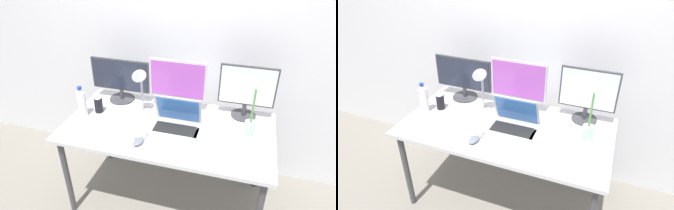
% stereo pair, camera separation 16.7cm
% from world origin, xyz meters
% --- Properties ---
extents(ground_plane, '(16.00, 16.00, 0.00)m').
position_xyz_m(ground_plane, '(0.00, 0.00, 0.00)').
color(ground_plane, gray).
extents(wall_back, '(7.00, 0.08, 2.60)m').
position_xyz_m(wall_back, '(0.00, 0.59, 1.30)').
color(wall_back, silver).
rests_on(wall_back, ground).
extents(work_desk, '(1.54, 0.81, 0.74)m').
position_xyz_m(work_desk, '(0.00, 0.00, 0.68)').
color(work_desk, '#424247').
rests_on(work_desk, ground).
extents(monitor_left, '(0.50, 0.21, 0.36)m').
position_xyz_m(monitor_left, '(-0.49, 0.28, 0.94)').
color(monitor_left, '#38383D').
rests_on(monitor_left, work_desk).
extents(monitor_center, '(0.45, 0.18, 0.41)m').
position_xyz_m(monitor_center, '(-0.00, 0.27, 0.97)').
color(monitor_center, silver).
rests_on(monitor_center, work_desk).
extents(monitor_right, '(0.42, 0.19, 0.42)m').
position_xyz_m(monitor_right, '(0.53, 0.29, 0.97)').
color(monitor_right, '#38383D').
rests_on(monitor_right, work_desk).
extents(laptop_silver, '(0.34, 0.25, 0.25)m').
position_xyz_m(laptop_silver, '(0.07, -0.01, 0.80)').
color(laptop_silver, '#B7B7BC').
rests_on(laptop_silver, work_desk).
extents(keyboard_main, '(0.42, 0.15, 0.02)m').
position_xyz_m(keyboard_main, '(-0.32, -0.16, 0.75)').
color(keyboard_main, '#B2B2B7').
rests_on(keyboard_main, work_desk).
extents(keyboard_aux, '(0.40, 0.15, 0.02)m').
position_xyz_m(keyboard_aux, '(0.41, -0.07, 0.75)').
color(keyboard_aux, '#B2B2B7').
rests_on(keyboard_aux, work_desk).
extents(mouse_by_keyboard, '(0.08, 0.11, 0.03)m').
position_xyz_m(mouse_by_keyboard, '(-0.13, -0.26, 0.76)').
color(mouse_by_keyboard, slate).
rests_on(mouse_by_keyboard, work_desk).
extents(water_bottle, '(0.07, 0.07, 0.25)m').
position_xyz_m(water_bottle, '(-0.68, -0.04, 0.85)').
color(water_bottle, silver).
rests_on(water_bottle, work_desk).
extents(soda_can_near_keyboard, '(0.07, 0.07, 0.13)m').
position_xyz_m(soda_can_near_keyboard, '(-0.59, 0.04, 0.80)').
color(soda_can_near_keyboard, black).
rests_on(soda_can_near_keyboard, work_desk).
extents(bamboo_vase, '(0.08, 0.08, 0.36)m').
position_xyz_m(bamboo_vase, '(0.58, 0.06, 0.81)').
color(bamboo_vase, '#B2D1B7').
rests_on(bamboo_vase, work_desk).
extents(desk_lamp, '(0.11, 0.18, 0.41)m').
position_xyz_m(desk_lamp, '(-0.25, 0.10, 1.02)').
color(desk_lamp, '#B7B7BC').
rests_on(desk_lamp, work_desk).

